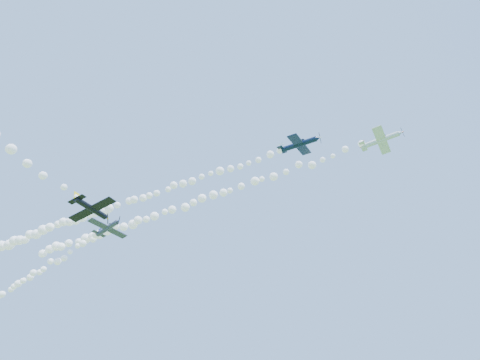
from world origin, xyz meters
The scene contains 7 objects.
plane_white centered at (27.09, 0.46, 49.14)m, with size 7.61×7.93×2.02m.
smoke_trail_white centered at (-16.22, -1.62, 48.82)m, with size 82.12×6.58×3.15m, color white, non-canonical shape.
plane_navy centered at (15.01, -6.69, 48.30)m, with size 7.73×7.90×2.55m.
smoke_trail_navy centered at (-24.37, -9.32, 48.10)m, with size 74.16×7.59×3.01m, color white, non-canonical shape.
plane_grey centered at (-23.83, -11.09, 41.69)m, with size 7.65×8.10×2.15m.
smoke_trail_grey centered at (-64.25, -3.26, 41.28)m, with size 76.41×17.06×3.38m, color white, non-canonical shape.
plane_black centered at (-15.98, -21.06, 37.72)m, with size 8.27×8.05×2.42m.
Camera 1 is at (32.42, -54.66, 2.00)m, focal length 30.00 mm.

